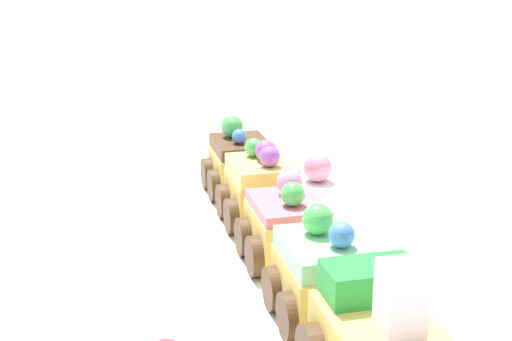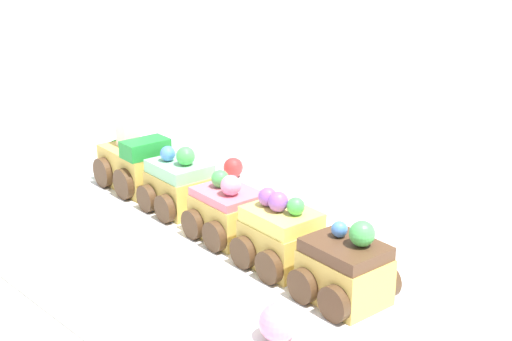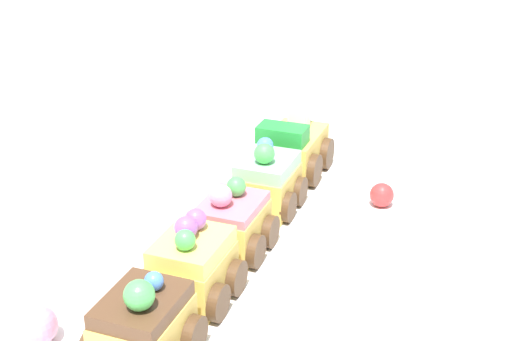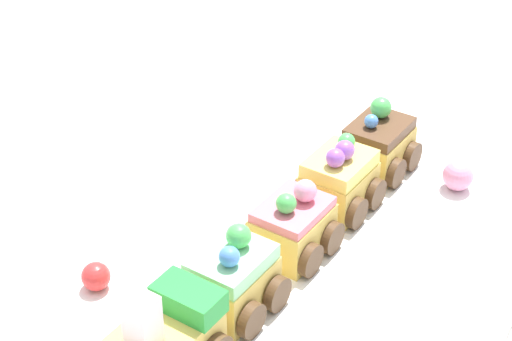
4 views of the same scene
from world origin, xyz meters
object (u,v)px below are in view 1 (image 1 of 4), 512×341
at_px(cake_car_strawberry, 287,230).
at_px(cake_car_lemon, 261,191).
at_px(cake_car_mint, 326,279).
at_px(gumball_pink, 318,167).
at_px(cake_car_chocolate, 240,166).

xyz_separation_m(cake_car_strawberry, cake_car_lemon, (-0.08, 0.01, 0.00)).
bearing_deg(cake_car_lemon, cake_car_strawberry, 0.03).
distance_m(cake_car_mint, cake_car_strawberry, 0.09).
height_order(cake_car_lemon, gumball_pink, cake_car_lemon).
bearing_deg(cake_car_mint, cake_car_strawberry, 179.95).
distance_m(cake_car_lemon, gumball_pink, 0.12).
bearing_deg(cake_car_lemon, gumball_pink, 138.10).
distance_m(cake_car_mint, gumball_pink, 0.28).
xyz_separation_m(cake_car_strawberry, cake_car_chocolate, (-0.16, 0.01, 0.00)).
relative_size(cake_car_strawberry, gumball_pink, 2.45).
relative_size(cake_car_strawberry, cake_car_lemon, 1.00).
height_order(cake_car_mint, cake_car_strawberry, cake_car_mint).
height_order(cake_car_strawberry, cake_car_chocolate, cake_car_chocolate).
height_order(cake_car_strawberry, cake_car_lemon, cake_car_lemon).
distance_m(cake_car_strawberry, cake_car_chocolate, 0.16).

